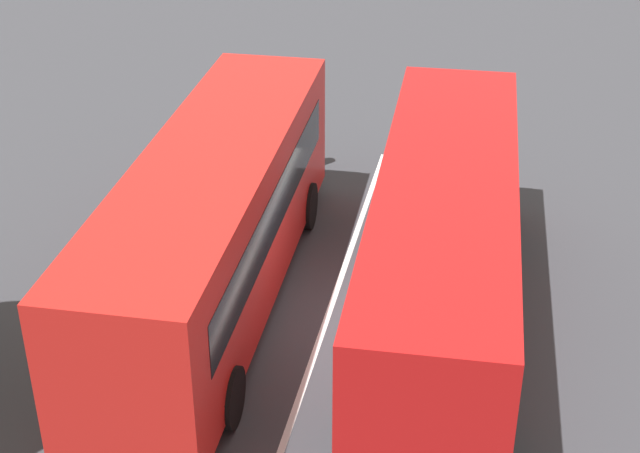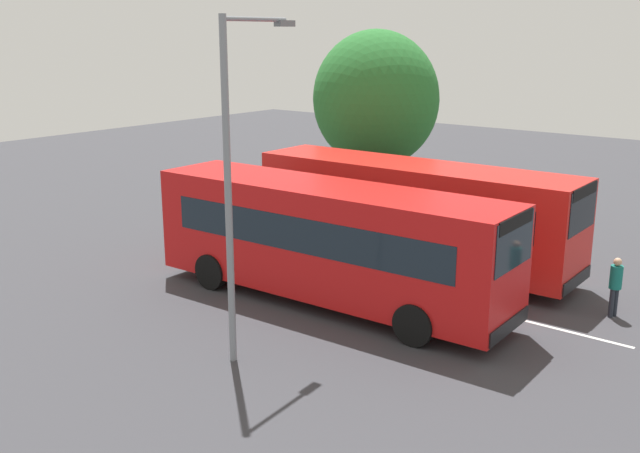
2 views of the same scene
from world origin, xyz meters
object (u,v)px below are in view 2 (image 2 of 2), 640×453
Objects in this scene: bus_center_left at (414,210)px; depot_tree at (375,99)px; bus_far_left at (329,239)px; pedestrian at (616,282)px; street_lamp at (235,169)px.

bus_center_left is 7.52m from depot_tree.
bus_far_left is 6.57× the size of pedestrian.
street_lamp is at bearing -68.16° from depot_tree.
bus_far_left is 10.81m from depot_tree.
bus_far_left is at bearing 48.07° from pedestrian.
street_lamp reaches higher than bus_far_left.
depot_tree is at bearing -7.89° from pedestrian.
depot_tree reaches higher than bus_far_left.
depot_tree is at bearing 115.86° from bus_far_left.
depot_tree reaches higher than bus_center_left.
bus_center_left is 8.74m from street_lamp.
depot_tree is (-4.80, 9.26, 2.85)m from bus_far_left.
pedestrian is 10.45m from street_lamp.
pedestrian is 0.21× the size of street_lamp.
pedestrian is 0.22× the size of depot_tree.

